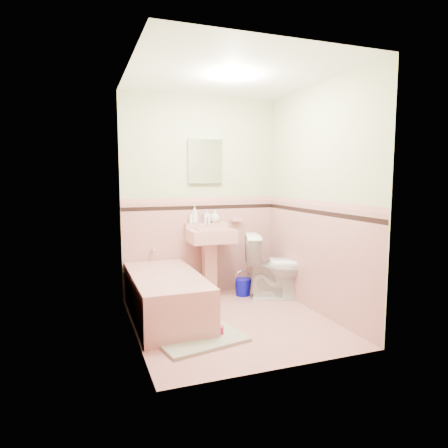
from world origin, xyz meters
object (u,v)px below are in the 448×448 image
object	(u,v)px
bathtub	(166,298)
sink	(211,264)
soap_bottle_mid	(206,216)
bucket	(243,287)
medicine_cabinet	(205,161)
soap_bottle_right	(215,216)
shoe	(215,330)
toilet	(277,266)
soap_bottle_left	(195,214)

from	to	relation	value
bathtub	sink	xyz separation A→B (m)	(0.68, 0.53, 0.21)
soap_bottle_mid	bucket	bearing A→B (deg)	-29.05
medicine_cabinet	soap_bottle_right	distance (m)	0.70
soap_bottle_right	shoe	xyz separation A→B (m)	(-0.46, -1.35, -0.94)
medicine_cabinet	toilet	size ratio (longest dim) A/B	0.68
toilet	shoe	world-z (taller)	toilet
sink	soap_bottle_mid	distance (m)	0.61
soap_bottle_mid	toilet	xyz separation A→B (m)	(0.78, -0.45, -0.61)
soap_bottle_right	toilet	xyz separation A→B (m)	(0.67, -0.45, -0.61)
soap_bottle_left	bucket	xyz separation A→B (m)	(0.56, -0.23, -0.93)
bathtub	soap_bottle_right	xyz separation A→B (m)	(0.79, 0.71, 0.78)
soap_bottle_right	toilet	size ratio (longest dim) A/B	0.20
bathtub	sink	bearing A→B (deg)	37.93
soap_bottle_mid	toilet	bearing A→B (deg)	-29.99
medicine_cabinet	bucket	xyz separation A→B (m)	(0.41, -0.26, -1.59)
sink	bucket	distance (m)	0.53
shoe	medicine_cabinet	bearing A→B (deg)	95.52
toilet	shoe	xyz separation A→B (m)	(-1.13, -0.90, -0.34)
sink	soap_bottle_right	world-z (taller)	soap_bottle_right
soap_bottle_mid	soap_bottle_right	size ratio (longest dim) A/B	1.06
soap_bottle_right	bucket	size ratio (longest dim) A/B	0.76
sink	toilet	world-z (taller)	sink
soap_bottle_mid	shoe	size ratio (longest dim) A/B	1.04
sink	bathtub	bearing A→B (deg)	-142.07
sink	soap_bottle_right	size ratio (longest dim) A/B	5.29
bucket	shoe	world-z (taller)	bucket
medicine_cabinet	soap_bottle_mid	bearing A→B (deg)	-86.12
bathtub	soap_bottle_mid	xyz separation A→B (m)	(0.68, 0.71, 0.79)
sink	soap_bottle_left	bearing A→B (deg)	130.15
toilet	bathtub	bearing A→B (deg)	118.71
sink	medicine_cabinet	world-z (taller)	medicine_cabinet
sink	shoe	distance (m)	1.27
medicine_cabinet	sink	bearing A→B (deg)	-90.00
shoe	sink	bearing A→B (deg)	93.11
shoe	soap_bottle_mid	bearing A→B (deg)	95.14
toilet	soap_bottle_mid	bearing A→B (deg)	78.61
sink	medicine_cabinet	bearing A→B (deg)	90.00
bathtub	toilet	size ratio (longest dim) A/B	1.87
soap_bottle_right	shoe	bearing A→B (deg)	-108.92
bucket	shoe	bearing A→B (deg)	-124.13
sink	bucket	xyz separation A→B (m)	(0.41, -0.05, -0.33)
soap_bottle_left	bucket	world-z (taller)	soap_bottle_left
soap_bottle_left	toilet	bearing A→B (deg)	-25.73
sink	toilet	distance (m)	0.83
medicine_cabinet	bucket	size ratio (longest dim) A/B	2.54
sink	toilet	bearing A→B (deg)	-19.04
medicine_cabinet	shoe	xyz separation A→B (m)	(-0.35, -1.38, -1.64)
sink	toilet	xyz separation A→B (m)	(0.78, -0.27, -0.03)
medicine_cabinet	soap_bottle_left	xyz separation A→B (m)	(-0.15, -0.03, -0.66)
medicine_cabinet	soap_bottle_right	xyz separation A→B (m)	(0.11, -0.03, -0.69)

